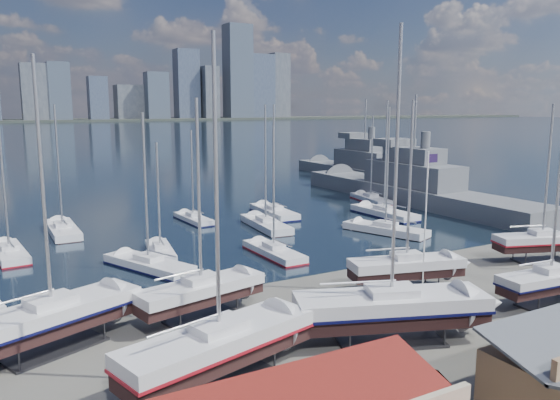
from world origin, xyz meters
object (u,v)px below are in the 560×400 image
sailboat_cradle_0 (52,317)px  car_a (391,380)px  naval_ship_east (412,192)px  flagpole (426,214)px  naval_ship_west (364,171)px

sailboat_cradle_0 → car_a: size_ratio=4.55×
sailboat_cradle_0 → naval_ship_east: 63.19m
naval_ship_east → flagpole: 44.04m
naval_ship_east → car_a: naval_ship_east is taller
naval_ship_east → car_a: 59.70m
naval_ship_east → naval_ship_west: 28.25m
naval_ship_west → car_a: (-51.70, -69.53, -1.00)m
naval_ship_west → car_a: bearing=143.6°
naval_ship_east → flagpole: (-28.84, -32.92, 4.90)m
naval_ship_east → naval_ship_west: (10.71, 26.14, -0.00)m
naval_ship_west → flagpole: (-39.55, -59.06, 4.90)m
sailboat_cradle_0 → naval_ship_west: size_ratio=0.42×
sailboat_cradle_0 → flagpole: sailboat_cradle_0 is taller
naval_ship_east → flagpole: naval_ship_east is taller
flagpole → car_a: bearing=-139.3°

